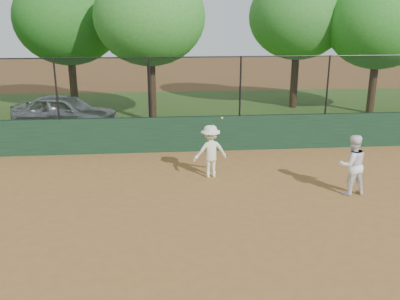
{
  "coord_description": "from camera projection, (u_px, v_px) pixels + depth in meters",
  "views": [
    {
      "loc": [
        -0.19,
        -8.61,
        4.57
      ],
      "look_at": [
        0.8,
        2.2,
        1.2
      ],
      "focal_mm": 40.0,
      "sensor_mm": 36.0,
      "label": 1
    }
  ],
  "objects": [
    {
      "name": "grass_strip",
      "position": [
        164.0,
        113.0,
        20.97
      ],
      "size": [
        36.0,
        12.0,
        0.01
      ],
      "primitive_type": "cube",
      "color": "#31581B",
      "rests_on": "ground"
    },
    {
      "name": "back_wall",
      "position": [
        166.0,
        134.0,
        15.09
      ],
      "size": [
        26.0,
        0.2,
        1.2
      ],
      "primitive_type": "cube",
      "color": "#1A3921",
      "rests_on": "ground"
    },
    {
      "name": "tree_4",
      "position": [
        380.0,
        23.0,
        19.86
      ],
      "size": [
        4.75,
        4.32,
        6.16
      ],
      "color": "#432D18",
      "rests_on": "ground"
    },
    {
      "name": "parked_car",
      "position": [
        65.0,
        112.0,
        17.99
      ],
      "size": [
        4.45,
        2.56,
        1.42
      ],
      "primitive_type": "imported",
      "rotation": [
        0.0,
        0.0,
        1.35
      ],
      "color": "#A7ACB0",
      "rests_on": "ground"
    },
    {
      "name": "tree_3",
      "position": [
        298.0,
        17.0,
        21.04
      ],
      "size": [
        4.69,
        4.26,
        6.4
      ],
      "color": "#3C2614",
      "rests_on": "ground"
    },
    {
      "name": "ground",
      "position": [
        172.0,
        234.0,
        9.56
      ],
      "size": [
        80.0,
        80.0,
        0.0
      ],
      "primitive_type": "plane",
      "color": "#905F2E",
      "rests_on": "ground"
    },
    {
      "name": "tree_2",
      "position": [
        150.0,
        17.0,
        18.04
      ],
      "size": [
        4.56,
        4.14,
        6.35
      ],
      "color": "#422A17",
      "rests_on": "ground"
    },
    {
      "name": "player_main",
      "position": [
        210.0,
        151.0,
        12.72
      ],
      "size": [
        1.09,
        0.79,
        1.85
      ],
      "color": "#EEF1CC",
      "rests_on": "ground"
    },
    {
      "name": "player_second",
      "position": [
        352.0,
        165.0,
        11.49
      ],
      "size": [
        0.84,
        0.69,
        1.6
      ],
      "primitive_type": "imported",
      "rotation": [
        0.0,
        0.0,
        3.25
      ],
      "color": "white",
      "rests_on": "ground"
    },
    {
      "name": "fence_assembly",
      "position": [
        164.0,
        86.0,
        14.6
      ],
      "size": [
        26.0,
        0.06,
        2.0
      ],
      "color": "black",
      "rests_on": "back_wall"
    },
    {
      "name": "tree_1",
      "position": [
        68.0,
        19.0,
        20.4
      ],
      "size": [
        4.9,
        4.46,
        6.41
      ],
      "color": "#452E18",
      "rests_on": "ground"
    }
  ]
}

